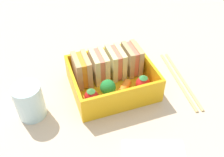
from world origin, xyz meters
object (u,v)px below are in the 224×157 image
(sandwich_left, at_px, (82,70))
(broccoli_floret, at_px, (108,88))
(carrot_stick_far_left, at_px, (125,87))
(strawberry_far_left, at_px, (143,83))
(sandwich_center, at_px, (116,63))
(sandwich_center_right, at_px, (132,59))
(chopstick_pair, at_px, (180,79))
(drinking_glass, at_px, (29,101))
(strawberry_left, at_px, (91,96))
(sandwich_center_left, at_px, (99,66))

(sandwich_left, height_order, broccoli_floret, sandwich_left)
(carrot_stick_far_left, xyz_separation_m, strawberry_far_left, (0.04, -0.01, 0.01))
(sandwich_center, relative_size, sandwich_center_right, 1.00)
(sandwich_left, distance_m, broccoli_floret, 0.07)
(chopstick_pair, height_order, drinking_glass, drinking_glass)
(sandwich_left, height_order, strawberry_left, sandwich_left)
(sandwich_center_left, relative_size, chopstick_pair, 0.32)
(strawberry_far_left, xyz_separation_m, chopstick_pair, (0.10, 0.01, -0.02))
(carrot_stick_far_left, distance_m, strawberry_far_left, 0.04)
(broccoli_floret, bearing_deg, chopstick_pair, 2.32)
(sandwich_center_right, height_order, drinking_glass, sandwich_center_right)
(sandwich_left, height_order, carrot_stick_far_left, sandwich_left)
(sandwich_center_right, height_order, carrot_stick_far_left, sandwich_center_right)
(sandwich_center, height_order, strawberry_left, sandwich_center)
(sandwich_left, xyz_separation_m, sandwich_center_left, (0.04, 0.00, 0.00))
(sandwich_center, xyz_separation_m, carrot_stick_far_left, (-0.00, -0.06, -0.02))
(broccoli_floret, height_order, carrot_stick_far_left, broccoli_floret)
(carrot_stick_far_left, relative_size, chopstick_pair, 0.18)
(sandwich_left, bearing_deg, drinking_glass, -157.53)
(drinking_glass, bearing_deg, sandwich_center, 13.95)
(sandwich_center, height_order, carrot_stick_far_left, sandwich_center)
(sandwich_center_left, relative_size, drinking_glass, 0.89)
(sandwich_center_right, xyz_separation_m, strawberry_far_left, (-0.00, -0.07, -0.02))
(strawberry_left, distance_m, broccoli_floret, 0.04)
(sandwich_left, height_order, chopstick_pair, sandwich_left)
(broccoli_floret, xyz_separation_m, drinking_glass, (-0.15, 0.02, -0.00))
(sandwich_center_right, distance_m, strawberry_far_left, 0.07)
(carrot_stick_far_left, height_order, drinking_glass, drinking_glass)
(drinking_glass, bearing_deg, broccoli_floret, -6.40)
(sandwich_left, height_order, drinking_glass, sandwich_left)
(sandwich_center_left, relative_size, sandwich_center, 1.00)
(sandwich_left, relative_size, sandwich_center_right, 1.00)
(sandwich_center_left, relative_size, strawberry_left, 1.84)
(sandwich_center, distance_m, sandwich_center_right, 0.04)
(sandwich_left, bearing_deg, sandwich_center_left, 0.00)
(sandwich_center, bearing_deg, strawberry_left, -139.02)
(sandwich_center_left, distance_m, carrot_stick_far_left, 0.07)
(sandwich_center_right, bearing_deg, broccoli_floret, -140.60)
(strawberry_far_left, bearing_deg, sandwich_center_right, 88.67)
(strawberry_left, relative_size, carrot_stick_far_left, 0.96)
(sandwich_center_left, xyz_separation_m, strawberry_far_left, (0.07, -0.07, -0.02))
(sandwich_left, bearing_deg, strawberry_left, -89.02)
(strawberry_left, bearing_deg, sandwich_left, 90.98)
(broccoli_floret, distance_m, drinking_glass, 0.15)
(carrot_stick_far_left, distance_m, drinking_glass, 0.19)
(sandwich_left, distance_m, drinking_glass, 0.12)
(sandwich_center, height_order, chopstick_pair, sandwich_center)
(sandwich_center_left, xyz_separation_m, sandwich_center_right, (0.08, 0.00, 0.00))
(broccoli_floret, xyz_separation_m, carrot_stick_far_left, (0.04, 0.01, -0.02))
(carrot_stick_far_left, relative_size, drinking_glass, 0.50)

